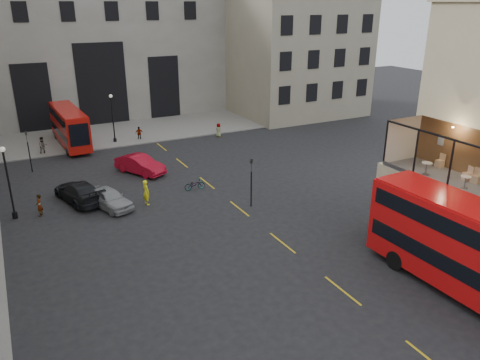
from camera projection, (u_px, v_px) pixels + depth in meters
name	position (u px, v px, depth m)	size (l,w,h in m)	color
ground	(371.00, 281.00, 25.93)	(140.00, 140.00, 0.00)	black
host_frontage	(458.00, 221.00, 27.94)	(3.00, 11.00, 4.50)	#BBAF8C
cafe_floor	(464.00, 185.00, 27.12)	(3.00, 10.00, 0.10)	slate
gateway	(90.00, 45.00, 60.19)	(35.00, 10.60, 18.00)	#98968E
building_right	(288.00, 34.00, 64.00)	(16.60, 18.60, 20.00)	gray
pavement_far	(107.00, 134.00, 54.80)	(40.00, 12.00, 0.12)	slate
traffic_light_near	(251.00, 176.00, 34.58)	(0.16, 0.20, 3.80)	black
traffic_light_far	(28.00, 146.00, 41.79)	(0.16, 0.20, 3.80)	black
street_lamp_a	(10.00, 187.00, 32.65)	(0.36, 0.36, 5.33)	black
street_lamp_b	(113.00, 121.00, 50.66)	(0.36, 0.36, 5.33)	black
bus_near	(480.00, 251.00, 23.45)	(3.23, 12.56, 4.98)	red
bus_far	(69.00, 125.00, 49.69)	(2.67, 10.13, 4.01)	#AF120C
car_a	(109.00, 198.00, 34.94)	(1.80, 4.47, 1.52)	gray
car_b	(140.00, 165.00, 42.02)	(1.74, 4.98, 1.64)	#AB0A1E
car_c	(79.00, 192.00, 36.06)	(2.22, 5.47, 1.59)	black
bicycle	(195.00, 185.00, 38.46)	(0.59, 1.68, 0.88)	gray
cyclist	(146.00, 192.00, 35.44)	(0.72, 0.47, 1.98)	#FFF41A
pedestrian_a	(43.00, 146.00, 47.12)	(0.89, 0.69, 1.84)	gray
pedestrian_b	(61.00, 135.00, 51.32)	(1.03, 0.59, 1.60)	gray
pedestrian_c	(139.00, 133.00, 52.18)	(0.91, 0.38, 1.55)	gray
pedestrian_d	(219.00, 130.00, 53.48)	(0.77, 0.50, 1.58)	gray
pedestrian_e	(39.00, 205.00, 33.58)	(0.60, 0.39, 1.64)	gray
cafe_table_mid	(465.00, 180.00, 26.42)	(0.56, 0.56, 0.70)	white
cafe_table_far	(427.00, 167.00, 28.47)	(0.62, 0.62, 0.77)	beige
cafe_chair_b	(476.00, 179.00, 27.21)	(0.52, 0.52, 0.90)	tan
cafe_chair_c	(467.00, 176.00, 27.61)	(0.51, 0.51, 0.87)	tan
cafe_chair_d	(440.00, 163.00, 29.84)	(0.43, 0.43, 0.88)	tan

